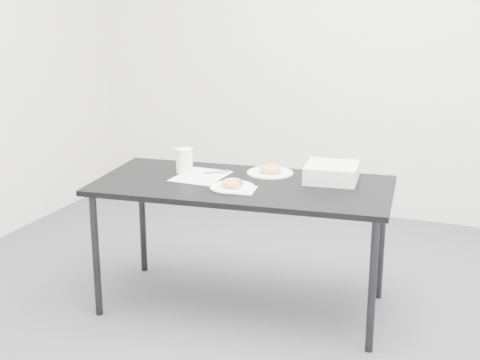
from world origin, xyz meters
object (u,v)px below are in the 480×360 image
at_px(donut_far, 270,169).
at_px(coffee_cup, 184,161).
at_px(plate_near, 232,187).
at_px(bakery_box, 332,172).
at_px(donut_near, 232,183).
at_px(table, 243,193).
at_px(scorecard, 201,176).
at_px(pen, 216,172).
at_px(plate_far, 270,173).

distance_m(donut_far, coffee_cup, 0.47).
relative_size(plate_near, bakery_box, 0.86).
bearing_deg(bakery_box, donut_near, -150.02).
bearing_deg(table, donut_far, 66.94).
xyz_separation_m(table, scorecard, (-0.26, 0.04, 0.05)).
height_order(plate_near, coffee_cup, coffee_cup).
relative_size(scorecard, plate_near, 1.35).
distance_m(donut_near, coffee_cup, 0.41).
bearing_deg(plate_near, donut_near, 180.00).
relative_size(table, coffee_cup, 11.81).
distance_m(plate_near, donut_far, 0.35).
height_order(pen, plate_far, pen).
bearing_deg(donut_near, pen, 129.53).
relative_size(donut_near, bakery_box, 0.40).
xyz_separation_m(plate_far, coffee_cup, (-0.44, -0.16, 0.06)).
distance_m(plate_far, bakery_box, 0.35).
xyz_separation_m(scorecard, plate_far, (0.33, 0.19, 0.00)).
height_order(donut_near, plate_far, donut_near).
height_order(plate_far, donut_far, donut_far).
relative_size(plate_near, coffee_cup, 1.69).
bearing_deg(plate_near, coffee_cup, 153.12).
xyz_separation_m(donut_far, bakery_box, (0.35, -0.02, 0.02)).
height_order(scorecard, plate_near, plate_near).
distance_m(table, bakery_box, 0.48).
bearing_deg(plate_near, pen, 129.53).
height_order(donut_near, bakery_box, bakery_box).
height_order(coffee_cup, bakery_box, coffee_cup).
distance_m(table, plate_near, 0.12).
xyz_separation_m(pen, coffee_cup, (-0.17, -0.05, 0.06)).
distance_m(plate_near, coffee_cup, 0.41).
distance_m(table, pen, 0.25).
bearing_deg(table, pen, 142.29).
xyz_separation_m(plate_near, coffee_cup, (-0.36, 0.18, 0.06)).
bearing_deg(donut_near, table, 83.22).
height_order(pen, donut_far, donut_far).
bearing_deg(donut_near, plate_far, 76.33).
bearing_deg(table, scorecard, 164.91).
bearing_deg(donut_near, donut_far, 76.33).
xyz_separation_m(plate_near, plate_far, (0.08, 0.34, -0.00)).
height_order(table, donut_near, donut_near).
xyz_separation_m(coffee_cup, bakery_box, (0.79, 0.14, -0.02)).
relative_size(donut_near, plate_far, 0.43).
bearing_deg(pen, bakery_box, -32.90).
bearing_deg(coffee_cup, donut_near, -26.88).
xyz_separation_m(scorecard, donut_near, (0.24, -0.15, 0.03)).
distance_m(table, donut_far, 0.25).
height_order(pen, coffee_cup, coffee_cup).
bearing_deg(plate_near, plate_far, 76.33).
xyz_separation_m(table, plate_near, (-0.01, -0.11, 0.06)).
bearing_deg(bakery_box, table, -159.70).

